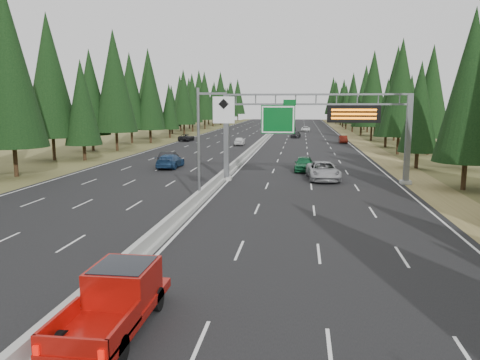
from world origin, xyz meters
name	(u,v)px	position (x,y,z in m)	size (l,w,h in m)	color
road	(263,142)	(0.00, 80.00, 0.04)	(32.00, 260.00, 0.08)	black
shoulder_right	(361,143)	(17.80, 80.00, 0.03)	(3.60, 260.00, 0.06)	olive
shoulder_left	(170,141)	(-17.80, 80.00, 0.03)	(3.60, 260.00, 0.06)	brown
median_barrier	(263,140)	(0.00, 80.00, 0.41)	(0.70, 260.00, 0.85)	#9B9B96
sign_gantry	(323,124)	(8.92, 34.88, 5.27)	(16.75, 0.98, 7.80)	slate
hov_sign_pole	(207,137)	(0.58, 24.97, 4.72)	(2.80, 0.50, 8.00)	slate
tree_row_right	(395,90)	(21.96, 72.63, 9.22)	(12.32, 243.40, 18.77)	black
tree_row_left	(132,90)	(-22.12, 72.24, 9.37)	(11.73, 245.39, 18.93)	black
silver_minivan	(323,171)	(9.12, 36.38, 0.91)	(2.74, 5.94, 1.65)	#9E9FA2
red_pickup	(119,294)	(1.50, 6.45, 1.09)	(2.00, 5.60, 1.82)	black
car_ahead_green	(304,164)	(7.40, 41.78, 0.86)	(1.84, 4.58, 1.56)	#155F35
car_ahead_dkred	(343,139)	(14.50, 78.52, 0.74)	(1.39, 4.00, 1.32)	#5A150C
car_ahead_dkgrey	(296,135)	(5.91, 90.85, 0.72)	(1.79, 4.41, 1.28)	black
car_ahead_white	(306,129)	(8.13, 113.54, 0.73)	(2.17, 4.71, 1.31)	white
car_ahead_far	(292,128)	(4.73, 115.97, 0.79)	(1.68, 4.19, 1.43)	black
car_onc_near	(169,158)	(-8.00, 45.02, 0.84)	(1.61, 4.62, 1.52)	black
car_onc_blue	(170,161)	(-7.09, 42.47, 0.85)	(2.14, 5.27, 1.53)	navy
car_onc_white	(240,141)	(-3.28, 71.64, 0.78)	(1.65, 4.10, 1.40)	silver
car_onc_far	(186,137)	(-14.50, 79.65, 0.73)	(2.15, 4.66, 1.29)	black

